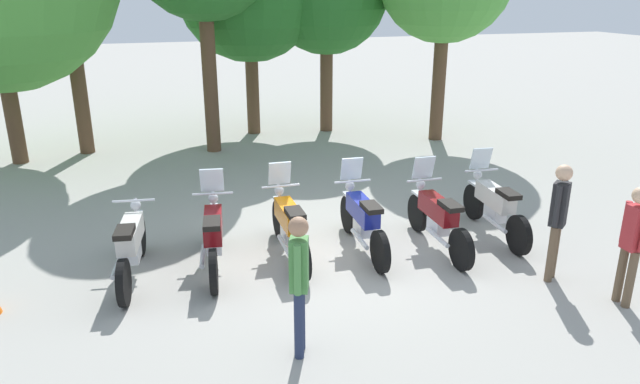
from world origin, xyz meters
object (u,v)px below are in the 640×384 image
person_0 (633,238)px  motorcycle_0 (131,245)px  person_2 (299,276)px  person_1 (558,214)px  motorcycle_3 (362,219)px  motorcycle_4 (437,217)px  motorcycle_2 (289,225)px  motorcycle_1 (214,235)px  motorcycle_5 (494,206)px

person_0 → motorcycle_0: bearing=157.9°
motorcycle_0 → person_2: 3.15m
person_1 → person_2: size_ratio=1.02×
motorcycle_0 → motorcycle_3: (3.51, -0.07, 0.01)m
motorcycle_4 → person_2: bearing=128.8°
person_0 → person_2: bearing=179.1°
person_0 → motorcycle_2: bearing=146.2°
motorcycle_2 → person_0: 4.74m
motorcycle_2 → motorcycle_4: same height
motorcycle_2 → motorcycle_3: same height
motorcycle_1 → motorcycle_0: bearing=97.5°
motorcycle_3 → person_0: size_ratio=1.34×
motorcycle_3 → motorcycle_1: bearing=90.6°
motorcycle_4 → motorcycle_5: same height
motorcycle_5 → person_0: (0.35, -2.54, 0.43)m
motorcycle_2 → motorcycle_4: size_ratio=1.00×
motorcycle_0 → motorcycle_2: (2.34, 0.03, 0.01)m
motorcycle_2 → motorcycle_5: same height
person_1 → motorcycle_3: bearing=-167.2°
motorcycle_3 → person_2: (-1.69, -2.45, 0.47)m
motorcycle_0 → person_2: (1.82, -2.52, 0.48)m
motorcycle_0 → motorcycle_3: bearing=-83.1°
motorcycle_3 → person_1: 2.88m
motorcycle_4 → person_0: person_0 is taller
motorcycle_1 → motorcycle_3: 2.34m
motorcycle_4 → person_0: 2.82m
motorcycle_0 → motorcycle_4: 4.69m
motorcycle_0 → person_1: size_ratio=1.27×
motorcycle_2 → person_2: person_2 is taller
person_1 → person_2: 3.98m
motorcycle_5 → person_2: (-4.03, -2.37, 0.47)m
motorcycle_2 → person_2: size_ratio=1.30×
person_1 → person_2: (-3.92, -0.70, -0.03)m
motorcycle_3 → person_0: person_0 is taller
motorcycle_0 → motorcycle_4: size_ratio=1.00×
motorcycle_4 → person_1: (1.06, -1.46, 0.49)m
motorcycle_3 → person_1: bearing=-125.9°
motorcycle_2 → motorcycle_5: (3.51, -0.18, 0.00)m
motorcycle_1 → motorcycle_4: (3.50, -0.34, 0.00)m
motorcycle_0 → person_0: (6.19, -2.69, 0.45)m
motorcycle_2 → motorcycle_3: 1.18m
motorcycle_3 → motorcycle_5: same height
motorcycle_2 → motorcycle_3: bearing=-94.5°
motorcycle_1 → person_2: size_ratio=1.30×
person_0 → person_2: person_2 is taller
motorcycle_1 → motorcycle_5: size_ratio=1.00×
person_0 → motorcycle_3: bearing=137.1°
motorcycle_3 → motorcycle_5: bearing=-89.7°
motorcycle_2 → person_1: (3.40, -1.85, 0.49)m
motorcycle_2 → motorcycle_3: (1.17, -0.10, 0.00)m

